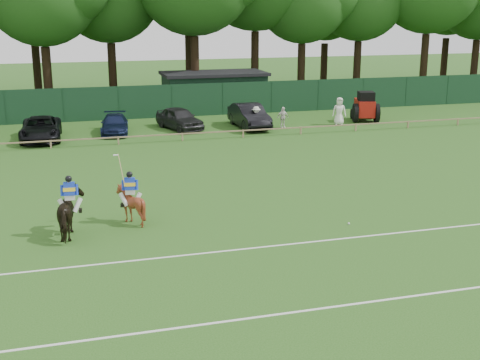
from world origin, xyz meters
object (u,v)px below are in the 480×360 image
object	(u,v)px
spectator_mid	(283,117)
polo_ball	(349,224)
suv_black	(41,129)
spectator_right	(339,111)
tractor	(365,107)
horse_dark	(71,213)
sedan_navy	(115,124)
hatch_grey	(180,118)
spectator_left	(256,118)
horse_chestnut	(131,205)
utility_shed	(214,90)
estate_black	(249,116)

from	to	relation	value
spectator_mid	polo_ball	world-z (taller)	spectator_mid
suv_black	spectator_right	xyz separation A→B (m)	(20.43, -0.27, 0.26)
spectator_mid	tractor	world-z (taller)	tractor
horse_dark	tractor	distance (m)	28.98
horse_dark	sedan_navy	xyz separation A→B (m)	(3.38, 19.55, -0.27)
hatch_grey	polo_ball	distance (m)	21.74
sedan_navy	spectator_left	bearing A→B (deg)	-1.93
suv_black	spectator_left	size ratio (longest dim) A/B	3.22
horse_chestnut	utility_shed	bearing A→B (deg)	-99.69
horse_dark	spectator_left	xyz separation A→B (m)	(12.81, 18.13, -0.08)
sedan_navy	hatch_grey	xyz separation A→B (m)	(4.46, 0.37, 0.14)
horse_chestnut	utility_shed	size ratio (longest dim) A/B	0.18
horse_chestnut	utility_shed	distance (m)	28.83
sedan_navy	utility_shed	size ratio (longest dim) A/B	0.51
suv_black	spectator_right	size ratio (longest dim) A/B	2.66
suv_black	horse_chestnut	bearing A→B (deg)	-76.27
estate_black	spectator_left	distance (m)	1.05
spectator_right	spectator_left	bearing A→B (deg)	-160.40
spectator_mid	estate_black	bearing A→B (deg)	151.14
spectator_mid	tractor	bearing A→B (deg)	-1.08
horse_dark	spectator_left	distance (m)	22.20
spectator_right	utility_shed	size ratio (longest dim) A/B	0.24
polo_ball	horse_dark	bearing A→B (deg)	171.01
hatch_grey	horse_chestnut	bearing A→B (deg)	-124.43
horse_chestnut	sedan_navy	xyz separation A→B (m)	(1.09, 18.63, -0.12)
horse_chestnut	polo_ball	distance (m)	8.57
suv_black	spectator_left	distance (m)	14.14
hatch_grey	utility_shed	size ratio (longest dim) A/B	0.53
suv_black	tractor	bearing A→B (deg)	3.87
horse_chestnut	spectator_mid	xyz separation A→B (m)	(12.54, 17.45, -0.01)
spectator_mid	spectator_right	world-z (taller)	spectator_right
horse_chestnut	sedan_navy	bearing A→B (deg)	-82.80
suv_black	spectator_left	bearing A→B (deg)	0.00
horse_dark	hatch_grey	distance (m)	21.41
estate_black	tractor	bearing A→B (deg)	-0.65
hatch_grey	spectator_mid	world-z (taller)	hatch_grey
suv_black	spectator_left	xyz separation A→B (m)	(14.13, -0.55, 0.09)
hatch_grey	spectator_right	size ratio (longest dim) A/B	2.25
estate_black	spectator_mid	size ratio (longest dim) A/B	3.38
suv_black	hatch_grey	world-z (taller)	hatch_grey
sedan_navy	hatch_grey	distance (m)	4.48
spectator_mid	tractor	distance (m)	6.83
horse_chestnut	spectator_mid	bearing A→B (deg)	-115.17
horse_dark	spectator_right	distance (m)	26.53
horse_chestnut	estate_black	distance (m)	20.97
estate_black	utility_shed	distance (m)	8.84
sedan_navy	utility_shed	distance (m)	12.27
spectator_left	utility_shed	bearing A→B (deg)	95.97
suv_black	spectator_right	distance (m)	20.44
suv_black	estate_black	world-z (taller)	estate_black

